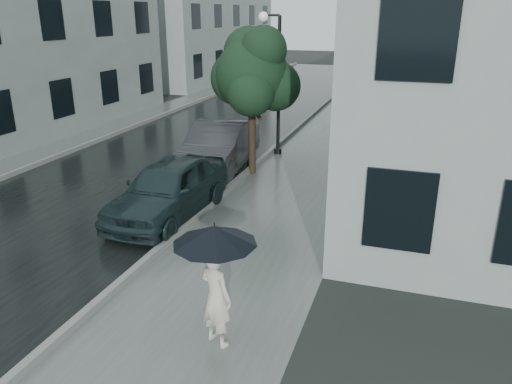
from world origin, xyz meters
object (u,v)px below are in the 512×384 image
(street_tree, at_px, (253,73))
(lamp_post, at_px, (274,75))
(car_far, at_px, (219,147))
(pedestrian, at_px, (216,297))
(car_near, at_px, (169,188))

(street_tree, relative_size, lamp_post, 0.93)
(car_far, bearing_deg, pedestrian, -73.10)
(car_near, bearing_deg, car_far, 96.15)
(pedestrian, xyz_separation_m, car_far, (-3.40, 8.40, -0.03))
(pedestrian, height_order, lamp_post, lamp_post)
(pedestrian, bearing_deg, street_tree, -50.32)
(car_near, height_order, car_far, car_far)
(pedestrian, relative_size, lamp_post, 0.33)
(car_near, xyz_separation_m, car_far, (-0.28, 3.97, 0.05))
(pedestrian, height_order, car_far, pedestrian)
(lamp_post, bearing_deg, street_tree, -102.66)
(car_near, bearing_deg, pedestrian, -52.62)
(lamp_post, height_order, car_far, lamp_post)
(car_near, distance_m, car_far, 3.98)
(pedestrian, height_order, car_near, pedestrian)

